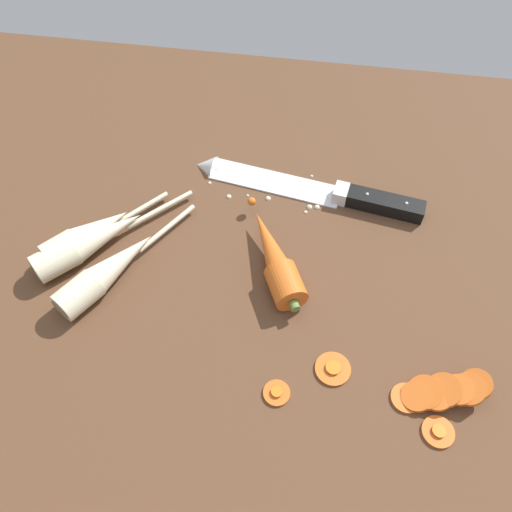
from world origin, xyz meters
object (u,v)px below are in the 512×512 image
Objects in this scene: carrot_slice_stray_far at (438,431)px; chefs_knife at (302,187)px; parsnip_mid_left at (108,271)px; carrot_slice_stray_mid at (333,368)px; carrot_slice_stray_near at (277,392)px; carrot_slice_stack at (441,392)px; whole_carrot at (275,259)px; parsnip_front at (90,242)px; parsnip_mid_right at (87,235)px.

chefs_knife is at bearing 118.75° from carrot_slice_stray_far.
parsnip_mid_left is 4.91× the size of carrot_slice_stray_mid.
carrot_slice_stack is at bearing 8.14° from carrot_slice_stray_near.
chefs_knife is 14.82cm from whole_carrot.
carrot_slice_stray_near is at bearing -26.88° from parsnip_mid_left.
carrot_slice_stack is 4.27cm from carrot_slice_stray_far.
parsnip_front is at bearing -177.51° from whole_carrot.
whole_carrot reaches higher than carrot_slice_stray_mid.
whole_carrot is 24.80cm from parsnip_front.
carrot_slice_stack reaches higher than carrot_slice_stray_mid.
parsnip_front is at bearing 149.59° from carrot_slice_stray_near.
parsnip_mid_right reaches higher than carrot_slice_stray_mid.
chefs_knife is 28.57cm from carrot_slice_stray_mid.
parsnip_mid_right is at bearing -179.93° from whole_carrot.
chefs_knife is at bearing 27.88° from parsnip_mid_right.
carrot_slice_stray_far is at bearing -24.96° from carrot_slice_stray_mid.
carrot_slice_stray_near is at bearing -81.53° from whole_carrot.
carrot_slice_stray_near is at bearing -31.34° from parsnip_mid_right.
chefs_knife is at bearing 81.65° from whole_carrot.
carrot_slice_stack is at bearing -12.61° from parsnip_mid_left.
parsnip_mid_left is at bearing -48.51° from parsnip_mid_right.
carrot_slice_stack is 18.32cm from carrot_slice_stray_near.
parsnip_front is 47.40cm from carrot_slice_stack.
parsnip_mid_right is 3.79× the size of carrot_slice_stray_mid.
carrot_slice_stray_mid is (-12.02, 1.30, -0.84)cm from carrot_slice_stack.
carrot_slice_stray_mid is at bearing -21.13° from parsnip_mid_right.
parsnip_front is (-24.78, -1.08, -0.12)cm from whole_carrot.
chefs_knife is 31.71cm from carrot_slice_stray_near.
parsnip_front is 5.66cm from parsnip_mid_left.
carrot_slice_stray_near is 17.93cm from carrot_slice_stray_far.
parsnip_front is at bearing 163.52° from carrot_slice_stack.
carrot_slice_stray_near and carrot_slice_stray_mid have the same top height.
carrot_slice_stack is at bearing 86.45° from carrot_slice_stray_far.
carrot_slice_stray_far is (18.27, -33.30, -0.29)cm from chefs_knife.
parsnip_front is 0.91× the size of parsnip_mid_left.
carrot_slice_stack is at bearing -17.42° from parsnip_mid_right.
parsnip_mid_right reaches higher than carrot_slice_stack.
carrot_slice_stack is 2.57× the size of carrot_slice_stray_mid.
whole_carrot reaches higher than parsnip_front.
parsnip_mid_left is (-20.92, -5.22, -0.12)cm from whole_carrot.
parsnip_front and parsnip_mid_left have the same top height.
whole_carrot is 1.08× the size of parsnip_mid_right.
parsnip_mid_right is 1.48× the size of carrot_slice_stack.
whole_carrot is 25.50cm from parsnip_mid_right.
whole_carrot is at bearing 123.17° from carrot_slice_stray_mid.
carrot_slice_stray_far is at bearing -61.25° from chefs_knife.
chefs_knife reaches higher than carrot_slice_stray_mid.
chefs_knife is 2.02× the size of whole_carrot.
parsnip_mid_left is 43.50cm from carrot_slice_stray_far.
parsnip_mid_right is at bearing 148.66° from carrot_slice_stray_near.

